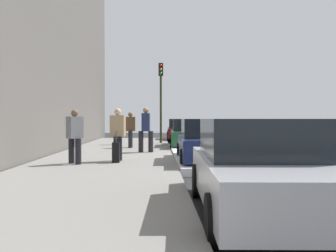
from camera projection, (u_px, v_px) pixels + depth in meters
name	position (u px, v px, depth m)	size (l,w,h in m)	color
ground_plane	(203.00, 162.00, 13.19)	(56.00, 56.00, 0.00)	#28282B
sidewalk	(108.00, 160.00, 13.10)	(28.00, 4.60, 0.15)	gray
lane_stripe_centre	(294.00, 162.00, 13.27)	(28.00, 0.14, 0.01)	gold
snow_bank_curb	(182.00, 157.00, 13.74)	(7.83, 0.56, 0.22)	white
parked_car_maroon	(181.00, 130.00, 25.72)	(4.63, 1.99, 1.51)	black
parked_car_green	(189.00, 134.00, 19.08)	(4.60, 2.01, 1.51)	black
parked_car_navy	(207.00, 142.00, 12.36)	(4.18, 1.95, 1.51)	black
parked_car_silver	(258.00, 167.00, 5.92)	(4.66, 2.03, 1.51)	black
pedestrian_grey_coat	(75.00, 135.00, 11.44)	(0.51, 0.51, 1.65)	black
pedestrian_tan_coat	(118.00, 133.00, 12.20)	(0.56, 0.50, 1.70)	black
pedestrian_navy_coat	(146.00, 128.00, 15.48)	(0.51, 0.60, 1.83)	black
pedestrian_brown_coat	(130.00, 129.00, 17.92)	(0.55, 0.46, 1.68)	black
traffic_light_pole	(161.00, 89.00, 21.29)	(0.35, 0.26, 4.49)	#2D2D19
rolling_suitcase	(116.00, 152.00, 11.85)	(0.34, 0.22, 0.99)	black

